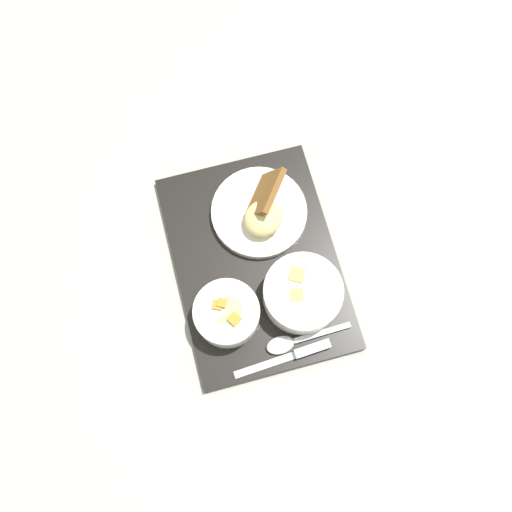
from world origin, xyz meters
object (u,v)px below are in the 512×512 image
(bowl_salad, at_px, (227,314))
(plate_main, at_px, (260,212))
(bowl_soup, at_px, (302,293))
(spoon, at_px, (293,341))
(knife, at_px, (302,352))

(bowl_salad, bearing_deg, plate_main, -38.99)
(bowl_soup, bearing_deg, bowl_salad, 83.02)
(bowl_soup, distance_m, spoon, 0.08)
(spoon, bearing_deg, bowl_soup, -117.61)
(plate_main, distance_m, knife, 0.26)
(bowl_salad, bearing_deg, knife, -138.00)
(bowl_salad, height_order, plate_main, plate_main)
(knife, height_order, spoon, knife)
(knife, bearing_deg, bowl_salad, -44.16)
(plate_main, bearing_deg, bowl_salad, 141.01)
(plate_main, relative_size, spoon, 1.15)
(bowl_soup, relative_size, knife, 0.79)
(bowl_soup, xyz_separation_m, knife, (-0.09, 0.04, -0.03))
(bowl_salad, bearing_deg, bowl_soup, -96.98)
(knife, bearing_deg, plate_main, -92.60)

